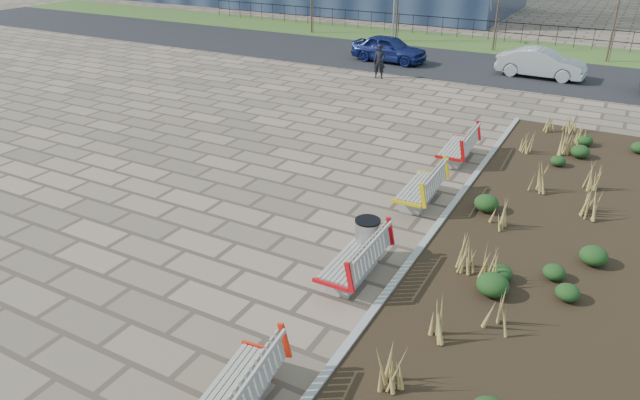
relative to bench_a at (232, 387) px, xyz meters
The scene contains 18 objects.
ground 3.94m from the bench_a, 140.09° to the left, with size 120.00×120.00×0.00m, color #7C6755.
planting_bed 8.20m from the bench_a, 66.60° to the left, with size 4.50×18.00×0.10m, color black.
planting_curb 7.58m from the bench_a, 83.02° to the left, with size 0.16×18.00×0.15m, color gray.
grass_verge_far 30.66m from the bench_a, 95.62° to the left, with size 80.00×5.00×0.04m, color #33511E.
road 24.70m from the bench_a, 96.98° to the left, with size 80.00×7.00×0.02m, color black.
bench_a is the anchor object (origin of this frame).
bench_b 4.20m from the bench_a, 90.00° to the left, with size 0.90×2.10×1.00m, color red, non-canonical shape.
bench_c 8.26m from the bench_a, 90.00° to the left, with size 0.90×2.10×1.00m, color yellow, non-canonical shape.
bench_d 11.67m from the bench_a, 90.00° to the left, with size 0.90×2.10×1.00m, color #B90C0C, non-canonical shape.
litter_bin 5.03m from the bench_a, 90.60° to the left, with size 0.54×0.54×0.95m, color #B2B2B7.
pedestrian 21.01m from the bench_a, 107.31° to the left, with size 0.57×0.38×1.57m, color black.
car_blue 24.53m from the bench_a, 106.98° to the left, with size 1.61×4.00×1.36m, color #131B53.
car_silver 23.84m from the bench_a, 88.91° to the left, with size 1.41×4.03×1.33m, color #94979B.
tree_a 32.69m from the bench_a, 117.34° to the left, with size 1.40×1.40×4.00m, color #4C3D2D, non-canonical shape.
tree_b 30.41m from the bench_a, 107.24° to the left, with size 1.40×1.40×4.00m, color #4C3D2D, non-canonical shape.
tree_c 29.21m from the bench_a, 95.90° to the left, with size 1.40×1.40×4.00m, color #4C3D2D, non-canonical shape.
tree_d 29.21m from the bench_a, 84.10° to the left, with size 1.40×1.40×4.00m, color #4C3D2D, non-canonical shape.
railing_fence 32.15m from the bench_a, 95.35° to the left, with size 44.00×0.10×1.20m, color black, non-canonical shape.
Camera 1 is at (7.25, -7.52, 6.81)m, focal length 32.00 mm.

